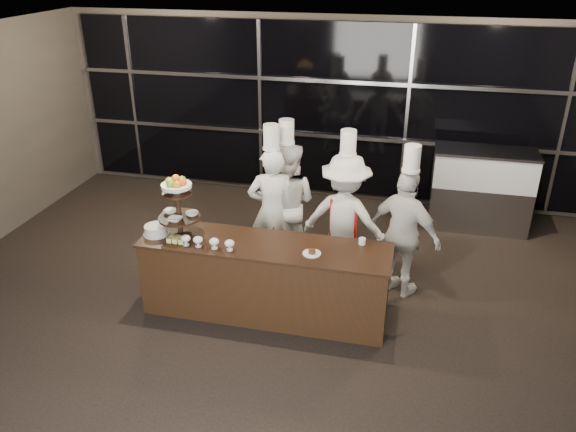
% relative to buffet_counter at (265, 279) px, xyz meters
% --- Properties ---
extents(room, '(10.00, 10.00, 10.00)m').
position_rel_buffet_counter_xyz_m(room, '(0.17, -1.37, 1.03)').
color(room, black).
rests_on(room, ground).
extents(window_wall, '(8.60, 0.10, 2.80)m').
position_rel_buffet_counter_xyz_m(window_wall, '(0.17, 3.57, 1.04)').
color(window_wall, black).
rests_on(window_wall, ground).
extents(buffet_counter, '(2.84, 0.74, 0.92)m').
position_rel_buffet_counter_xyz_m(buffet_counter, '(0.00, 0.00, 0.00)').
color(buffet_counter, black).
rests_on(buffet_counter, ground).
extents(display_stand, '(0.48, 0.48, 0.74)m').
position_rel_buffet_counter_xyz_m(display_stand, '(-1.00, -0.00, 0.87)').
color(display_stand, black).
rests_on(display_stand, buffet_counter).
extents(compotes, '(0.62, 0.11, 0.12)m').
position_rel_buffet_counter_xyz_m(compotes, '(-0.60, -0.22, 0.54)').
color(compotes, silver).
rests_on(compotes, buffet_counter).
extents(layer_cake, '(0.30, 0.30, 0.11)m').
position_rel_buffet_counter_xyz_m(layer_cake, '(-1.28, -0.05, 0.51)').
color(layer_cake, white).
rests_on(layer_cake, buffet_counter).
extents(pastry_squares, '(0.20, 0.13, 0.05)m').
position_rel_buffet_counter_xyz_m(pastry_squares, '(-0.98, -0.17, 0.48)').
color(pastry_squares, '#E7D771').
rests_on(pastry_squares, buffet_counter).
extents(small_plate, '(0.20, 0.20, 0.05)m').
position_rel_buffet_counter_xyz_m(small_plate, '(0.56, -0.10, 0.47)').
color(small_plate, white).
rests_on(small_plate, buffet_counter).
extents(chef_cup, '(0.08, 0.08, 0.07)m').
position_rel_buffet_counter_xyz_m(chef_cup, '(1.06, 0.25, 0.49)').
color(chef_cup, white).
rests_on(chef_cup, buffet_counter).
extents(display_case, '(1.47, 0.64, 1.24)m').
position_rel_buffet_counter_xyz_m(display_case, '(2.57, 2.93, 0.22)').
color(display_case, '#A5A5AA').
rests_on(display_case, ground).
extents(chef_a, '(0.71, 0.57, 2.00)m').
position_rel_buffet_counter_xyz_m(chef_a, '(-0.17, 1.00, 0.41)').
color(chef_a, silver).
rests_on(chef_a, ground).
extents(chef_b, '(0.85, 0.68, 1.99)m').
position_rel_buffet_counter_xyz_m(chef_b, '(-0.05, 1.28, 0.39)').
color(chef_b, white).
rests_on(chef_b, ground).
extents(chef_c, '(1.19, 0.81, 2.00)m').
position_rel_buffet_counter_xyz_m(chef_c, '(0.77, 0.98, 0.39)').
color(chef_c, silver).
rests_on(chef_c, ground).
extents(chef_d, '(1.03, 0.82, 1.93)m').
position_rel_buffet_counter_xyz_m(chef_d, '(1.51, 0.79, 0.37)').
color(chef_d, silver).
rests_on(chef_d, ground).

